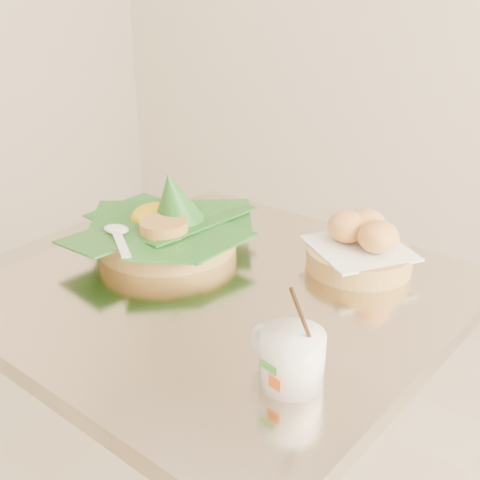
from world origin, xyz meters
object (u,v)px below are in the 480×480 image
Objects in this scene: cafe_table at (228,394)px; bread_basket at (360,247)px; rice_basket at (166,226)px; coffee_mug at (291,356)px.

bread_basket is at bearing 52.48° from cafe_table.
cafe_table is 2.32× the size of rice_basket.
bread_basket is 0.36m from coffee_mug.
coffee_mug is at bearing -79.18° from bread_basket.
cafe_table is 0.37m from coffee_mug.
coffee_mug is at bearing -37.09° from cafe_table.
cafe_table is at bearing 142.91° from coffee_mug.
rice_basket is at bearing 161.25° from cafe_table.
rice_basket is 2.32× the size of coffee_mug.
rice_basket is 0.46m from coffee_mug.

